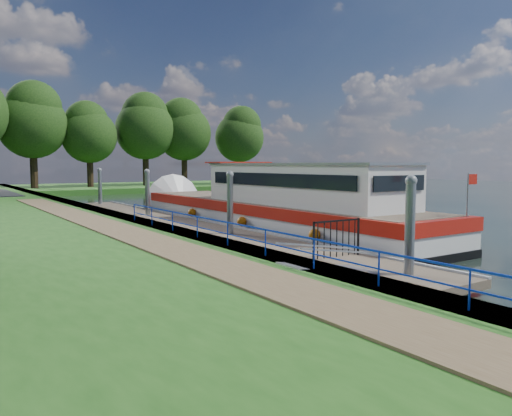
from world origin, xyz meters
TOP-DOWN VIEW (x-y plane):
  - ground at (0.00, 0.00)m, footprint 160.00×160.00m
  - bank_edge at (-2.55, 15.00)m, footprint 1.10×90.00m
  - far_bank at (12.00, 52.00)m, footprint 60.00×18.00m
  - footpath at (-4.40, 8.00)m, footprint 1.60×40.00m
  - blue_fence at (-2.75, 3.00)m, footprint 0.04×18.04m
  - pontoon at (0.00, 13.00)m, footprint 2.50×30.00m
  - mooring_piles at (0.00, 13.00)m, footprint 0.30×27.30m
  - gangway at (-1.85, 0.50)m, footprint 2.58×1.00m
  - gate_panel at (-0.00, 2.20)m, footprint 1.85×0.05m
  - barge at (3.60, 11.39)m, footprint 4.36×21.15m
  - horizon_trees at (-1.61, 48.68)m, footprint 54.38×10.03m

SIDE VIEW (x-z plane):
  - ground at x=0.00m, z-range 0.00..0.00m
  - pontoon at x=0.00m, z-range -0.10..0.46m
  - far_bank at x=12.00m, z-range 0.00..0.60m
  - bank_edge at x=-2.55m, z-range 0.00..0.78m
  - gangway at x=-1.85m, z-range 0.16..1.09m
  - footpath at x=-4.40m, z-range 0.78..0.83m
  - barge at x=3.60m, z-range -1.30..3.48m
  - gate_panel at x=0.00m, z-range 0.57..1.72m
  - mooring_piles at x=0.00m, z-range -0.50..3.05m
  - blue_fence at x=-2.75m, z-range 0.95..1.67m
  - horizon_trees at x=-1.61m, z-range 1.51..14.38m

